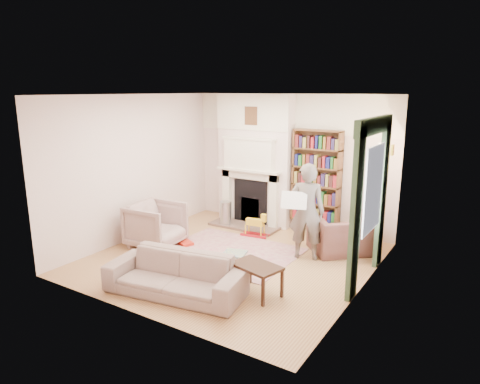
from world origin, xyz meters
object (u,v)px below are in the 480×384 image
Objects in this scene: armchair_reading at (342,234)px; armchair_left at (156,225)px; bookcase at (316,176)px; man_reading at (307,212)px; coffee_table at (256,279)px; paraffin_heater at (226,214)px; sofa at (175,275)px; rocking_horse at (255,225)px.

armchair_left is at bearing -16.39° from armchair_reading.
bookcase reaches higher than armchair_reading.
coffee_table is (-0.05, -1.63, -0.62)m from man_reading.
paraffin_heater is at bearing -46.55° from armchair_reading.
armchair_reading is 1.96× the size of paraffin_heater.
rocking_horse is (-0.27, 2.75, -0.05)m from sofa.
armchair_reading reaches higher than coffee_table.
armchair_left is (-3.07, -1.53, 0.06)m from armchair_reading.
man_reading reaches higher than sofa.
armchair_reading is 1.77m from rocking_horse.
man_reading is (-0.45, -0.60, 0.49)m from armchair_reading.
armchair_left reaches higher than coffee_table.
bookcase is at bearing 19.89° from paraffin_heater.
paraffin_heater is (-1.78, -0.65, -0.90)m from bookcase.
coffee_table is 3.22m from paraffin_heater.
sofa is (-1.49, -2.84, -0.06)m from armchair_reading.
bookcase is 3.36× the size of paraffin_heater.
armchair_reading is at bearing -43.36° from bookcase.
armchair_reading is 2.65m from paraffin_heater.
armchair_left is 2.67m from coffee_table.
man_reading is 1.53m from rocking_horse.
armchair_left is at bearing -133.29° from bookcase.
armchair_left is 1.30× the size of coffee_table.
sofa is at bearing -69.04° from paraffin_heater.
armchair_reading is 1.54× the size of coffee_table.
man_reading is 2.41× the size of coffee_table.
rocking_horse is at bearing -16.21° from paraffin_heater.
rocking_horse is at bearing -135.16° from bookcase.
coffee_table is at bearing 34.49° from armchair_reading.
sofa is 2.77m from rocking_horse.
armchair_reading is 0.54× the size of sofa.
rocking_horse is at bearing 86.14° from sofa.
man_reading reaches higher than coffee_table.
armchair_reading is 3.21m from sofa.
man_reading is at bearing -29.00° from rocking_horse.
paraffin_heater is (-2.64, 0.17, -0.08)m from armchair_reading.
bookcase is at bearing 70.65° from sofa.
man_reading is 1.75m from coffee_table.
coffee_table is at bearing 70.05° from man_reading.
paraffin_heater is 0.92m from rocking_horse.
bookcase is 1.72× the size of armchair_reading.
coffee_table is (0.36, -3.05, -0.95)m from bookcase.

